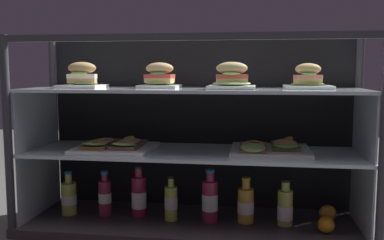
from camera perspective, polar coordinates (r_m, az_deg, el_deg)
The scene contains 22 objects.
ground_plane at distance 2.04m, azimuth 0.00°, elevation -14.33°, with size 6.00×6.00×0.02m, color #4B4A48.
case_base_deck at distance 2.03m, azimuth 0.00°, elevation -13.50°, with size 1.53×0.46×0.04m, color #383133.
case_frame at distance 2.05m, azimuth 0.53°, elevation -0.21°, with size 1.53×0.46×0.86m.
riser_lower_tier at distance 1.98m, azimuth 0.00°, elevation -8.78°, with size 1.46×0.39×0.30m.
shelf_lower_glass at distance 1.94m, azimuth 0.00°, elevation -4.27°, with size 1.48×0.41×0.01m, color silver.
riser_upper_tier at distance 1.92m, azimuth 0.00°, elevation -0.20°, with size 1.46×0.39×0.26m.
shelf_upper_glass at distance 1.91m, azimuth 0.00°, elevation 3.94°, with size 1.48×0.41×0.01m, color silver.
plated_roll_sandwich_center at distance 2.05m, azimuth -14.14°, elevation 5.40°, with size 0.19×0.19×0.12m.
plated_roll_sandwich_right_of_center at distance 1.98m, azimuth -4.25°, elevation 5.56°, with size 0.18×0.18×0.11m.
plated_roll_sandwich_left_of_center at distance 1.87m, azimuth 5.21°, elevation 5.34°, with size 0.20×0.20×0.11m.
plated_roll_sandwich_far_right at distance 1.95m, azimuth 14.88°, elevation 5.09°, with size 0.20×0.20×0.11m.
open_sandwich_tray_near_left_corner at distance 1.99m, azimuth -10.10°, elevation -3.34°, with size 0.34×0.31×0.06m.
open_sandwich_tray_far_right at distance 1.94m, azimuth 10.14°, elevation -3.59°, with size 0.34×0.31×0.06m.
juice_bottle_front_left_end at distance 2.16m, azimuth -15.77°, elevation -9.71°, with size 0.07×0.07×0.20m.
juice_bottle_back_right at distance 2.10m, azimuth -11.31°, elevation -9.78°, with size 0.06×0.06×0.21m.
juice_bottle_tucked_behind at distance 2.07m, azimuth -6.95°, elevation -9.86°, with size 0.07×0.07×0.24m.
juice_bottle_back_center at distance 2.00m, azimuth -2.76°, elevation -10.66°, with size 0.06×0.06×0.20m.
juice_bottle_back_left at distance 1.98m, azimuth 2.35°, elevation -10.42°, with size 0.07×0.07×0.24m.
juice_bottle_front_right_end at distance 1.99m, azimuth 7.03°, elevation -10.89°, with size 0.07×0.07×0.20m.
juice_bottle_front_fourth at distance 1.99m, azimuth 12.05°, elevation -11.07°, with size 0.07×0.07×0.20m.
orange_fruit_beside_bottles at distance 2.08m, azimuth 17.30°, elevation -11.56°, with size 0.08×0.08×0.08m, color orange.
orange_fruit_near_left_post at distance 1.95m, azimuth 17.11°, elevation -12.93°, with size 0.07×0.07×0.07m, color orange.
Camera 1 is at (0.28, -1.89, 0.71)m, focal length 40.84 mm.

